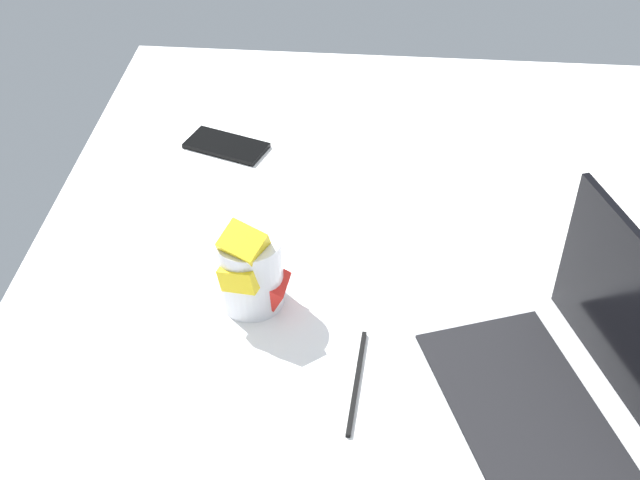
# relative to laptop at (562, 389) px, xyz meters

# --- Properties ---
(bed_mattress) EXTENTS (1.80, 1.40, 0.18)m
(bed_mattress) POSITION_rel_laptop_xyz_m (-0.00, -0.05, -0.13)
(bed_mattress) COLOR white
(bed_mattress) RESTS_ON ground
(laptop) EXTENTS (0.39, 0.33, 0.23)m
(laptop) POSITION_rel_laptop_xyz_m (0.00, 0.00, 0.00)
(laptop) COLOR #B7BABC
(laptop) RESTS_ON bed_mattress
(snack_cup) EXTENTS (0.10, 0.10, 0.14)m
(snack_cup) POSITION_rel_laptop_xyz_m (-0.16, -0.40, 0.02)
(snack_cup) COLOR silver
(snack_cup) RESTS_ON bed_mattress
(cell_phone) EXTENTS (0.11, 0.15, 0.01)m
(cell_phone) POSITION_rel_laptop_xyz_m (-0.54, -0.50, -0.04)
(cell_phone) COLOR black
(cell_phone) RESTS_ON bed_mattress
(charger_cable) EXTENTS (0.17, 0.02, 0.01)m
(charger_cable) POSITION_rel_laptop_xyz_m (-0.02, -0.25, -0.04)
(charger_cable) COLOR black
(charger_cable) RESTS_ON bed_mattress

